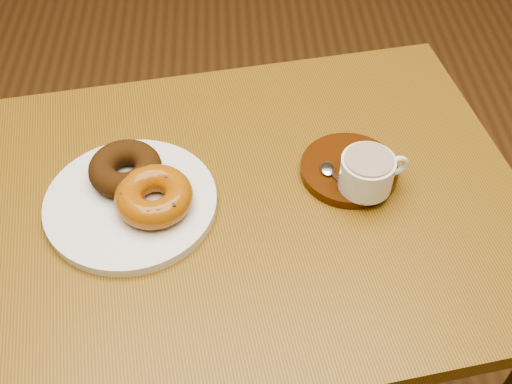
{
  "coord_description": "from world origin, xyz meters",
  "views": [
    {
      "loc": [
        0.07,
        -0.68,
        1.52
      ],
      "look_at": [
        0.1,
        -0.05,
        0.82
      ],
      "focal_mm": 45.0,
      "sensor_mm": 36.0,
      "label": 1
    }
  ],
  "objects_px": {
    "saucer": "(349,170)",
    "coffee_cup": "(368,172)",
    "donut_plate": "(131,203)",
    "cafe_table": "(244,252)"
  },
  "relations": [
    {
      "from": "saucer",
      "to": "coffee_cup",
      "type": "distance_m",
      "value": 0.06
    },
    {
      "from": "cafe_table",
      "to": "saucer",
      "type": "relative_size",
      "value": 6.26
    },
    {
      "from": "donut_plate",
      "to": "saucer",
      "type": "relative_size",
      "value": 1.69
    },
    {
      "from": "coffee_cup",
      "to": "cafe_table",
      "type": "bearing_deg",
      "value": 170.49
    },
    {
      "from": "cafe_table",
      "to": "coffee_cup",
      "type": "height_order",
      "value": "coffee_cup"
    },
    {
      "from": "donut_plate",
      "to": "cafe_table",
      "type": "bearing_deg",
      "value": 0.41
    },
    {
      "from": "saucer",
      "to": "donut_plate",
      "type": "bearing_deg",
      "value": -171.25
    },
    {
      "from": "saucer",
      "to": "coffee_cup",
      "type": "xyz_separation_m",
      "value": [
        0.02,
        -0.04,
        0.04
      ]
    },
    {
      "from": "saucer",
      "to": "coffee_cup",
      "type": "relative_size",
      "value": 1.43
    },
    {
      "from": "saucer",
      "to": "cafe_table",
      "type": "bearing_deg",
      "value": -163.34
    }
  ]
}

